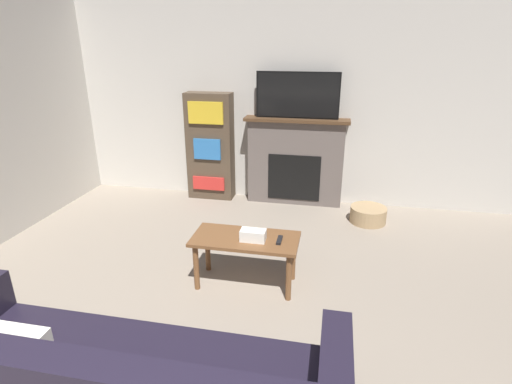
% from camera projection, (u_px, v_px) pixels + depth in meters
% --- Properties ---
extents(wall_back, '(6.61, 0.06, 2.70)m').
position_uv_depth(wall_back, '(280.00, 102.00, 5.29)').
color(wall_back, beige).
rests_on(wall_back, ground_plane).
extents(fireplace, '(1.37, 0.28, 1.17)m').
position_uv_depth(fireplace, '(295.00, 161.00, 5.38)').
color(fireplace, '#605651').
rests_on(fireplace, ground_plane).
extents(tv, '(1.06, 0.03, 0.58)m').
position_uv_depth(tv, '(298.00, 95.00, 5.05)').
color(tv, black).
rests_on(tv, fireplace).
extents(coffee_table, '(0.95, 0.45, 0.48)m').
position_uv_depth(coffee_table, '(245.00, 245.00, 3.57)').
color(coffee_table, brown).
rests_on(coffee_table, ground_plane).
extents(tissue_box, '(0.22, 0.12, 0.10)m').
position_uv_depth(tissue_box, '(253.00, 235.00, 3.47)').
color(tissue_box, white).
rests_on(tissue_box, coffee_table).
extents(remote_control, '(0.04, 0.15, 0.02)m').
position_uv_depth(remote_control, '(279.00, 240.00, 3.47)').
color(remote_control, black).
rests_on(remote_control, coffee_table).
extents(bookshelf, '(0.63, 0.29, 1.47)m').
position_uv_depth(bookshelf, '(210.00, 147.00, 5.53)').
color(bookshelf, '#4C3D2D').
rests_on(bookshelf, ground_plane).
extents(storage_basket, '(0.44, 0.44, 0.19)m').
position_uv_depth(storage_basket, '(368.00, 215.00, 4.94)').
color(storage_basket, tan).
rests_on(storage_basket, ground_plane).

